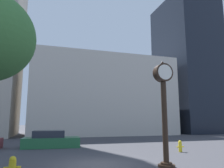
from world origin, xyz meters
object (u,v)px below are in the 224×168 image
Objects in this scene: fire_hydrant_near at (180,146)px; street_clock at (164,102)px; fire_hydrant_far at (12,166)px; car_green at (51,140)px.

street_clock is at bearing -130.79° from fire_hydrant_near.
street_clock reaches higher than fire_hydrant_far.
street_clock is 6.51× the size of fire_hydrant_near.
car_green reaches higher than fire_hydrant_far.
car_green is (-5.06, 9.51, -2.50)m from street_clock.
car_green is 6.01× the size of fire_hydrant_far.
car_green is 10.17m from fire_hydrant_near.
fire_hydrant_near is (8.67, -5.32, -0.17)m from car_green.
car_green reaches higher than fire_hydrant_near.
fire_hydrant_far is (-1.71, -9.21, -0.19)m from car_green.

